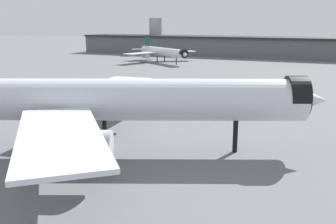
{
  "coord_description": "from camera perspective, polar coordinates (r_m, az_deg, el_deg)",
  "views": [
    {
      "loc": [
        30.64,
        -56.96,
        21.59
      ],
      "look_at": [
        11.58,
        1.66,
        6.94
      ],
      "focal_mm": 40.78,
      "sensor_mm": 36.0,
      "label": 1
    }
  ],
  "objects": [
    {
      "name": "terminal_building",
      "position": [
        250.18,
        10.45,
        9.68
      ],
      "size": [
        219.38,
        46.95,
        23.94
      ],
      "rotation": [
        0.0,
        0.0,
        -0.09
      ],
      "color": "slate",
      "rests_on": "ground"
    },
    {
      "name": "airliner_far_taxiway",
      "position": [
        208.65,
        -0.83,
        8.98
      ],
      "size": [
        40.73,
        37.31,
        12.78
      ],
      "rotation": [
        0.0,
        0.0,
        5.57
      ],
      "color": "silver",
      "rests_on": "ground"
    },
    {
      "name": "airliner_near_gate",
      "position": [
        63.61,
        -7.83,
        1.71
      ],
      "size": [
        68.46,
        60.89,
        20.11
      ],
      "rotation": [
        0.0,
        0.0,
        0.3
      ],
      "color": "silver",
      "rests_on": "ground"
    },
    {
      "name": "ground",
      "position": [
        68.18,
        -9.78,
        -5.29
      ],
      "size": [
        900.0,
        900.0,
        0.0
      ],
      "primitive_type": "plane",
      "color": "slate"
    }
  ]
}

